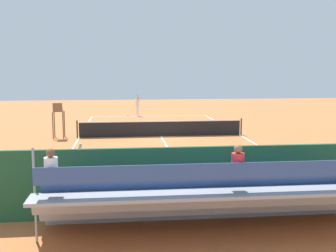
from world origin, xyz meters
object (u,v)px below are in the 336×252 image
(bleacher_stand, at_px, (216,197))
(tennis_ball_near, at_px, (162,120))
(tennis_ball_far, at_px, (135,120))
(equipment_bag, at_px, (225,201))
(line_judge, at_px, (79,174))
(umpire_chair, at_px, (58,116))
(courtside_bench, at_px, (290,185))
(tennis_player, at_px, (137,104))
(tennis_racket, at_px, (126,115))
(tennis_net, at_px, (161,128))

(bleacher_stand, bearing_deg, tennis_ball_near, -92.02)
(tennis_ball_far, bearing_deg, equipment_bag, 95.66)
(tennis_ball_near, distance_m, line_judge, 21.33)
(umpire_chair, bearing_deg, equipment_bag, 117.29)
(bleacher_stand, height_order, courtside_bench, bleacher_stand)
(equipment_bag, xyz_separation_m, tennis_player, (1.76, -24.63, 0.84))
(tennis_player, bearing_deg, line_judge, 83.65)
(tennis_player, height_order, tennis_racket, tennis_player)
(tennis_ball_far, height_order, line_judge, line_judge)
(bleacher_stand, bearing_deg, tennis_racket, -85.64)
(tennis_racket, bearing_deg, bleacher_stand, 94.36)
(tennis_net, relative_size, umpire_chair, 4.81)
(courtside_bench, height_order, tennis_racket, courtside_bench)
(line_judge, bearing_deg, tennis_net, -106.05)
(courtside_bench, bearing_deg, bleacher_stand, 36.13)
(tennis_racket, xyz_separation_m, tennis_ball_far, (-0.69, 3.65, 0.02))
(tennis_racket, height_order, tennis_ball_near, tennis_ball_near)
(equipment_bag, relative_size, tennis_ball_far, 13.64)
(tennis_racket, distance_m, line_judge, 24.63)
(tennis_player, bearing_deg, bleacher_stand, 92.17)
(courtside_bench, relative_size, line_judge, 0.93)
(umpire_chair, distance_m, tennis_ball_far, 9.40)
(tennis_player, height_order, tennis_ball_far, tennis_player)
(line_judge, bearing_deg, tennis_ball_near, -102.23)
(tennis_racket, height_order, line_judge, line_judge)
(tennis_ball_near, bearing_deg, umpire_chair, 48.41)
(tennis_racket, bearing_deg, tennis_ball_far, 100.76)
(bleacher_stand, xyz_separation_m, umpire_chair, (6.18, -15.41, 0.39))
(bleacher_stand, relative_size, equipment_bag, 10.07)
(umpire_chair, height_order, tennis_ball_far, umpire_chair)
(equipment_bag, bearing_deg, umpire_chair, -62.71)
(tennis_net, height_order, tennis_ball_far, tennis_net)
(equipment_bag, distance_m, line_judge, 4.55)
(courtside_bench, bearing_deg, tennis_player, -81.00)
(tennis_ball_near, bearing_deg, tennis_racket, -52.34)
(equipment_bag, relative_size, tennis_ball_near, 13.64)
(tennis_net, distance_m, equipment_bag, 13.42)
(courtside_bench, xyz_separation_m, tennis_racket, (4.93, -24.94, -0.54))
(equipment_bag, bearing_deg, tennis_racket, -83.59)
(tennis_net, height_order, courtside_bench, tennis_net)
(tennis_net, height_order, tennis_player, tennis_player)
(tennis_net, xyz_separation_m, tennis_player, (1.03, -11.23, 0.51))
(tennis_player, bearing_deg, tennis_net, 95.23)
(equipment_bag, relative_size, tennis_player, 0.47)
(tennis_player, distance_m, tennis_ball_near, 3.90)
(tennis_net, height_order, equipment_bag, tennis_net)
(line_judge, bearing_deg, tennis_ball_far, -96.34)
(tennis_net, bearing_deg, equipment_bag, 93.14)
(courtside_bench, relative_size, equipment_bag, 2.00)
(equipment_bag, height_order, tennis_ball_far, equipment_bag)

